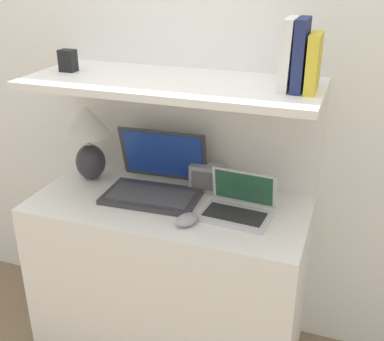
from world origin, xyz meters
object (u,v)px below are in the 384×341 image
(laptop_large, at_px, (156,181))
(router_box, at_px, (206,177))
(laptop_small, at_px, (238,207))
(book_navy, at_px, (301,55))
(table_lamp, at_px, (88,134))
(book_yellow, at_px, (314,63))
(book_white, at_px, (288,55))
(shelf_gadget, at_px, (68,61))
(computer_mouse, at_px, (187,220))

(laptop_large, relative_size, router_box, 3.03)
(laptop_small, relative_size, book_navy, 1.13)
(table_lamp, bearing_deg, laptop_small, -9.21)
(book_yellow, bearing_deg, laptop_large, 179.49)
(book_yellow, bearing_deg, book_white, 180.00)
(laptop_large, xyz_separation_m, book_navy, (0.55, -0.01, 0.56))
(book_navy, height_order, shelf_gadget, book_navy)
(router_box, xyz_separation_m, book_white, (0.32, -0.11, 0.55))
(computer_mouse, relative_size, book_white, 0.49)
(laptop_small, height_order, book_white, book_white)
(laptop_large, distance_m, router_box, 0.22)
(table_lamp, xyz_separation_m, book_navy, (0.88, -0.05, 0.40))
(shelf_gadget, bearing_deg, book_white, 0.00)
(computer_mouse, bearing_deg, book_navy, 30.30)
(table_lamp, distance_m, laptop_large, 0.37)
(laptop_large, bearing_deg, table_lamp, 172.21)
(router_box, bearing_deg, shelf_gadget, -168.87)
(table_lamp, relative_size, router_box, 2.58)
(table_lamp, height_order, computer_mouse, table_lamp)
(table_lamp, xyz_separation_m, laptop_large, (0.33, -0.05, -0.15))
(laptop_small, height_order, shelf_gadget, shelf_gadget)
(laptop_large, height_order, laptop_small, laptop_large)
(computer_mouse, height_order, book_white, book_white)
(laptop_small, xyz_separation_m, book_navy, (0.18, 0.06, 0.58))
(shelf_gadget, bearing_deg, laptop_large, 0.83)
(table_lamp, distance_m, book_yellow, 1.00)
(router_box, relative_size, shelf_gadget, 1.52)
(laptop_small, height_order, router_box, laptop_small)
(laptop_large, xyz_separation_m, book_yellow, (0.59, -0.01, 0.53))
(table_lamp, height_order, book_white, book_white)
(shelf_gadget, bearing_deg, book_navy, 0.00)
(computer_mouse, relative_size, book_navy, 0.49)
(router_box, relative_size, book_navy, 0.55)
(computer_mouse, bearing_deg, router_box, 94.15)
(computer_mouse, relative_size, router_box, 0.89)
(table_lamp, relative_size, shelf_gadget, 3.94)
(book_white, xyz_separation_m, shelf_gadget, (-0.87, 0.00, -0.08))
(book_yellow, distance_m, book_white, 0.09)
(router_box, bearing_deg, book_yellow, -14.99)
(laptop_large, xyz_separation_m, shelf_gadget, (-0.36, -0.01, 0.48))
(table_lamp, bearing_deg, book_yellow, -3.14)
(book_yellow, height_order, shelf_gadget, book_yellow)
(laptop_small, xyz_separation_m, computer_mouse, (-0.16, -0.13, -0.01))
(computer_mouse, bearing_deg, table_lamp, 155.51)
(table_lamp, bearing_deg, computer_mouse, -24.49)
(computer_mouse, xyz_separation_m, router_box, (-0.02, 0.31, 0.04))
(book_white, bearing_deg, book_yellow, 0.00)
(laptop_large, height_order, book_yellow, book_yellow)
(table_lamp, relative_size, book_navy, 1.41)
(laptop_small, bearing_deg, router_box, 136.69)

